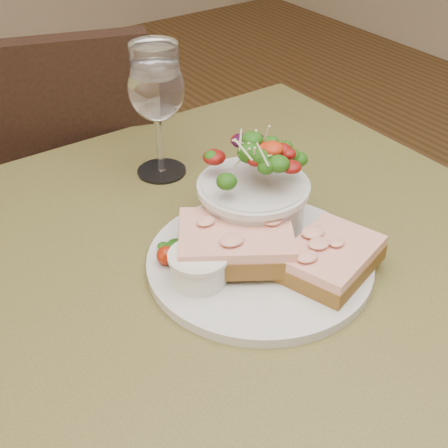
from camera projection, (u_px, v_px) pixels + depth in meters
cafe_table at (231, 338)px, 0.77m from camera, size 0.80×0.80×0.75m
chair_far at (58, 285)px, 1.39m from camera, size 0.53×0.53×0.90m
dinner_plate at (260, 262)px, 0.72m from camera, size 0.26×0.26×0.01m
sandwich_front at (331, 258)px, 0.69m from camera, size 0.13×0.11×0.03m
sandwich_back at (236, 242)px, 0.70m from camera, size 0.16×0.15×0.03m
ramekin at (199, 266)px, 0.67m from camera, size 0.06×0.06×0.04m
salad_bowl at (253, 184)px, 0.74m from camera, size 0.12×0.12×0.13m
garnish at (170, 252)px, 0.71m from camera, size 0.05×0.04×0.02m
wine_glass at (157, 92)px, 0.83m from camera, size 0.08×0.08×0.18m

